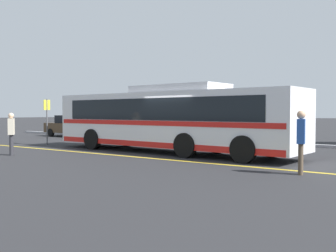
% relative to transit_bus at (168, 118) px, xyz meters
% --- Properties ---
extents(ground_plane, '(220.00, 220.00, 0.00)m').
position_rel_transit_bus_xyz_m(ground_plane, '(0.87, -0.36, -1.55)').
color(ground_plane, '#262628').
extents(lane_strip_0, '(32.32, 0.20, 0.01)m').
position_rel_transit_bus_xyz_m(lane_strip_0, '(-0.02, -2.20, -1.54)').
color(lane_strip_0, gold).
rests_on(lane_strip_0, ground_plane).
extents(curb_strip, '(40.32, 0.36, 0.15)m').
position_rel_transit_bus_xyz_m(curb_strip, '(-0.02, 6.62, -1.47)').
color(curb_strip, '#99999E').
rests_on(curb_strip, ground_plane).
extents(transit_bus, '(12.76, 3.28, 3.01)m').
position_rel_transit_bus_xyz_m(transit_bus, '(0.00, 0.00, 0.00)').
color(transit_bus, silver).
rests_on(transit_bus, ground_plane).
extents(parked_car_0, '(4.69, 2.09, 1.59)m').
position_rel_transit_bus_xyz_m(parked_car_0, '(-12.47, 5.18, -0.76)').
color(parked_car_0, '#4C3823').
rests_on(parked_car_0, ground_plane).
extents(parked_car_1, '(4.64, 1.90, 1.54)m').
position_rel_transit_bus_xyz_m(parked_car_1, '(-6.91, 5.28, -0.77)').
color(parked_car_1, black).
rests_on(parked_car_1, ground_plane).
extents(parked_car_2, '(4.44, 1.91, 1.45)m').
position_rel_transit_bus_xyz_m(parked_car_2, '(-0.44, 5.20, -0.81)').
color(parked_car_2, '#4C3823').
rests_on(parked_car_2, ground_plane).
extents(pedestrian_0, '(0.46, 0.44, 1.80)m').
position_rel_transit_bus_xyz_m(pedestrian_0, '(-4.77, -4.76, -0.51)').
color(pedestrian_0, '#2D2D33').
rests_on(pedestrian_0, ground_plane).
extents(pedestrian_1, '(0.31, 0.46, 1.87)m').
position_rel_transit_bus_xyz_m(pedestrian_1, '(6.78, -2.85, -0.46)').
color(pedestrian_1, brown).
rests_on(pedestrian_1, ground_plane).
extents(bus_stop_sign, '(0.07, 0.40, 2.56)m').
position_rel_transit_bus_xyz_m(bus_stop_sign, '(-7.97, -0.50, 0.07)').
color(bus_stop_sign, '#59595E').
rests_on(bus_stop_sign, ground_plane).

